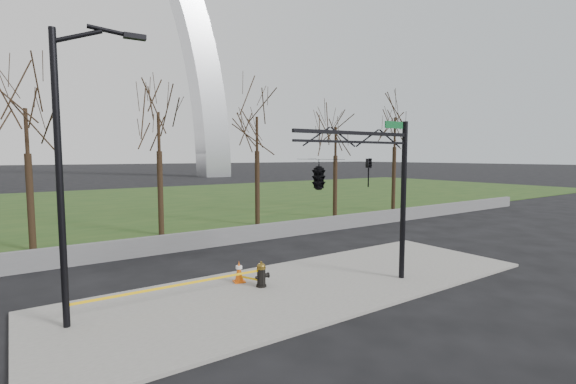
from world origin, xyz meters
TOP-DOWN VIEW (x-y plane):
  - ground at (0.00, 0.00)m, footprint 500.00×500.00m
  - sidewalk at (0.00, 0.00)m, footprint 18.00×6.00m
  - grass_strip at (0.00, 30.00)m, footprint 120.00×40.00m
  - guardrail at (0.00, 8.00)m, footprint 60.00×0.30m
  - gateway_arch at (0.00, 75.00)m, footprint 66.00×6.00m
  - tree_row at (-1.51, 12.00)m, footprint 42.99×4.00m
  - fire_hydrant at (-1.59, 0.74)m, footprint 0.57×0.37m
  - traffic_cone at (-2.01, 1.66)m, footprint 0.49×0.49m
  - street_light at (-7.47, 0.83)m, footprint 2.39×0.39m
  - traffic_signal_mast at (0.11, -1.30)m, footprint 5.10×2.50m
  - caution_tape at (-4.25, 0.85)m, footprint 6.09×0.92m

SIDE VIEW (x-z plane):
  - ground at x=0.00m, z-range 0.00..0.00m
  - grass_strip at x=0.00m, z-range 0.00..0.06m
  - sidewalk at x=0.00m, z-range 0.00..0.10m
  - guardrail at x=0.00m, z-range 0.00..0.90m
  - traffic_cone at x=-2.01m, z-range 0.10..0.89m
  - fire_hydrant at x=-1.59m, z-range 0.06..0.98m
  - caution_tape at x=-4.25m, z-range 0.41..0.87m
  - traffic_signal_mast at x=0.11m, z-range 1.15..7.15m
  - tree_row at x=-1.51m, z-range 0.00..8.58m
  - street_light at x=-7.47m, z-range 0.59..8.80m
  - gateway_arch at x=0.00m, z-range 0.00..65.00m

